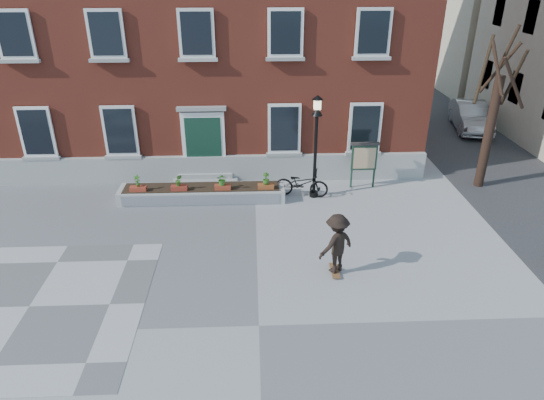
{
  "coord_description": "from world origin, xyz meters",
  "views": [
    {
      "loc": [
        -0.08,
        -9.39,
        8.13
      ],
      "look_at": [
        0.5,
        4.0,
        1.5
      ],
      "focal_mm": 32.0,
      "sensor_mm": 36.0,
      "label": 1
    }
  ],
  "objects_px": {
    "notice_board": "(364,157)",
    "bicycle": "(302,183)",
    "parked_car": "(471,116)",
    "skateboarder": "(337,244)",
    "lamp_post": "(316,133)"
  },
  "relations": [
    {
      "from": "lamp_post",
      "to": "notice_board",
      "type": "bearing_deg",
      "value": 20.79
    },
    {
      "from": "notice_board",
      "to": "skateboarder",
      "type": "xyz_separation_m",
      "value": [
        -2.03,
        -5.85,
        -0.29
      ]
    },
    {
      "from": "parked_car",
      "to": "skateboarder",
      "type": "relative_size",
      "value": 2.35
    },
    {
      "from": "bicycle",
      "to": "parked_car",
      "type": "xyz_separation_m",
      "value": [
        9.79,
        7.81,
        0.19
      ]
    },
    {
      "from": "notice_board",
      "to": "bicycle",
      "type": "bearing_deg",
      "value": -163.85
    },
    {
      "from": "bicycle",
      "to": "parked_car",
      "type": "relative_size",
      "value": 0.46
    },
    {
      "from": "lamp_post",
      "to": "notice_board",
      "type": "distance_m",
      "value": 2.52
    },
    {
      "from": "notice_board",
      "to": "skateboarder",
      "type": "relative_size",
      "value": 0.99
    },
    {
      "from": "parked_car",
      "to": "notice_board",
      "type": "bearing_deg",
      "value": -125.32
    },
    {
      "from": "lamp_post",
      "to": "skateboarder",
      "type": "relative_size",
      "value": 2.09
    },
    {
      "from": "parked_car",
      "to": "lamp_post",
      "type": "xyz_separation_m",
      "value": [
        -9.31,
        -7.86,
        1.81
      ]
    },
    {
      "from": "notice_board",
      "to": "parked_car",
      "type": "bearing_deg",
      "value": 44.23
    },
    {
      "from": "bicycle",
      "to": "skateboarder",
      "type": "xyz_separation_m",
      "value": [
        0.48,
        -5.13,
        0.44
      ]
    },
    {
      "from": "skateboarder",
      "to": "bicycle",
      "type": "bearing_deg",
      "value": 95.33
    },
    {
      "from": "bicycle",
      "to": "skateboarder",
      "type": "bearing_deg",
      "value": -163.19
    }
  ]
}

